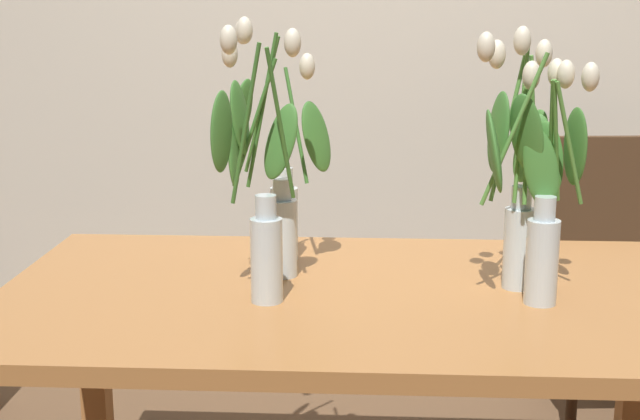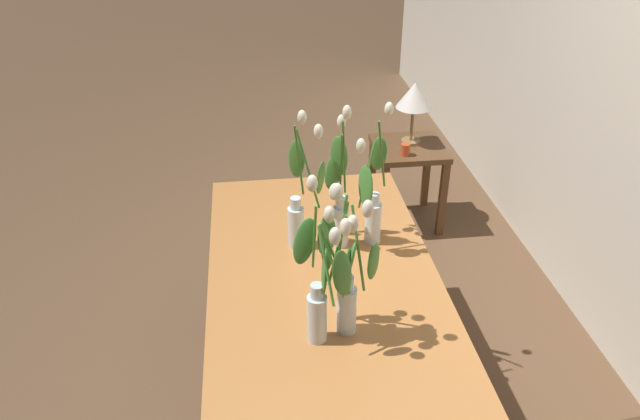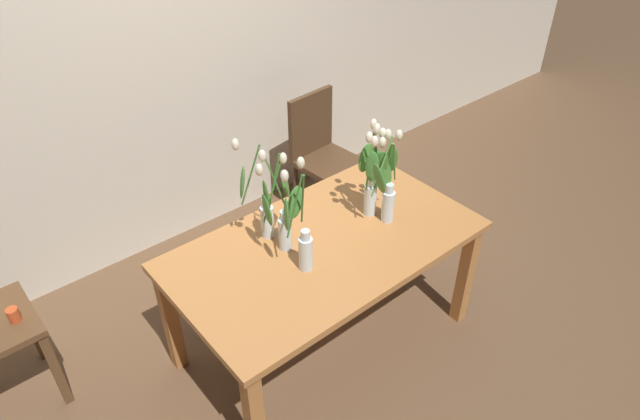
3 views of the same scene
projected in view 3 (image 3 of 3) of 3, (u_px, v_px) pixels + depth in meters
The scene contains 10 objects.
ground_plane at pixel (325, 338), 3.32m from camera, with size 18.00×18.00×0.00m, color brown.
room_wall_rear at pixel (169, 46), 3.43m from camera, with size 9.00×0.10×2.70m, color beige.
dining_table at pixel (325, 256), 2.93m from camera, with size 1.60×0.90×0.74m.
tulip_vase_0 at pixel (301, 236), 2.62m from camera, with size 0.20×0.16×0.57m.
tulip_vase_1 at pixel (266, 207), 2.81m from camera, with size 0.28×0.18×0.58m.
tulip_vase_2 at pixel (373, 179), 2.93m from camera, with size 0.18×0.22×0.57m.
tulip_vase_3 at pixel (279, 221), 2.72m from camera, with size 0.17×0.11×0.59m.
tulip_vase_4 at pixel (386, 183), 2.92m from camera, with size 0.25×0.22×0.56m.
dining_chair at pixel (321, 150), 4.05m from camera, with size 0.43×0.43×0.93m.
pillar_candle at pixel (14, 315), 2.68m from camera, with size 0.06×0.06×0.07m, color #CC4C23.
Camera 3 is at (-1.44, -1.68, 2.59)m, focal length 31.53 mm.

